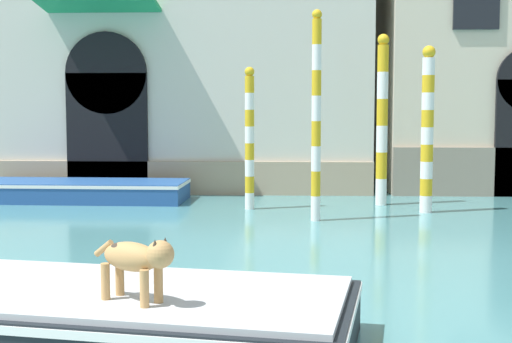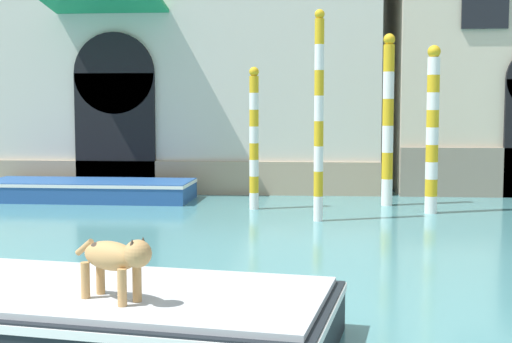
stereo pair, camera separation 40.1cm
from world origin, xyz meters
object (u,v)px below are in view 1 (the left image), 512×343
Objects in this scene: boat_foreground at (56,311)px; mooring_pole_3 at (316,116)px; mooring_pole_0 at (427,129)px; mooring_pole_4 at (250,138)px; mooring_pole_5 at (382,119)px; dog_on_deck at (137,259)px; boat_moored_near_palazzo at (82,190)px.

mooring_pole_3 reaches higher than boat_foreground.
mooring_pole_0 is 2.89m from mooring_pole_3.
mooring_pole_4 reaches higher than boat_foreground.
mooring_pole_4 is at bearing 132.11° from mooring_pole_3.
boat_foreground is 1.53× the size of mooring_pole_5.
dog_on_deck is 0.23× the size of mooring_pole_0.
dog_on_deck is 0.16× the size of boat_moored_near_palazzo.
boat_foreground is 1.18× the size of boat_moored_near_palazzo.
boat_moored_near_palazzo is 1.29× the size of mooring_pole_5.
dog_on_deck reaches higher than boat_foreground.
mooring_pole_3 reaches higher than boat_moored_near_palazzo.
mooring_pole_5 reaches higher than dog_on_deck.
mooring_pole_3 reaches higher than mooring_pole_4.
boat_foreground is 10.87m from mooring_pole_0.
dog_on_deck reaches higher than boat_moored_near_palazzo.
boat_foreground is at bearing -120.68° from mooring_pole_0.
mooring_pole_4 is at bearing 175.17° from mooring_pole_0.
boat_moored_near_palazzo is 1.42× the size of mooring_pole_0.
boat_moored_near_palazzo is at bearing 163.27° from mooring_pole_4.
mooring_pole_4 is 0.80× the size of mooring_pole_5.
mooring_pole_4 is at bearing -15.46° from boat_moored_near_palazzo.
mooring_pole_5 is at bearing 15.69° from mooring_pole_4.
mooring_pole_4 is (-1.49, 1.65, -0.54)m from mooring_pole_3.
dog_on_deck is at bearing -108.32° from mooring_pole_5.
mooring_pole_3 is 2.29m from mooring_pole_4.
mooring_pole_3 is (-2.56, -1.31, 0.31)m from mooring_pole_0.
boat_foreground is at bearing -98.55° from mooring_pole_4.
mooring_pole_5 is (7.57, -0.42, 1.83)m from boat_moored_near_palazzo.
mooring_pole_5 is at bearing 124.76° from mooring_pole_0.
mooring_pole_0 is 0.86× the size of mooring_pole_3.
mooring_pole_5 is at bearing 56.29° from mooring_pole_3.
boat_moored_near_palazzo is 4.79m from mooring_pole_4.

